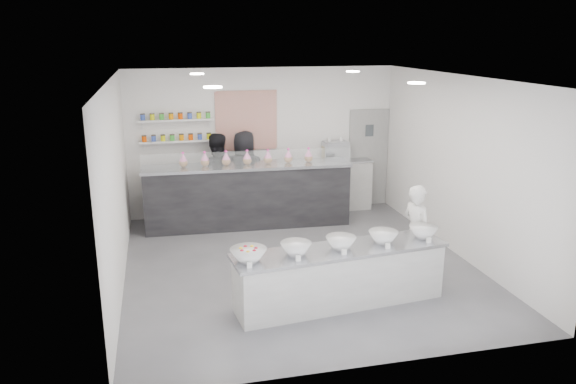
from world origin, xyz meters
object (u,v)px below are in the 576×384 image
Objects in this scene: prep_counter at (340,276)px; espresso_ledge at (337,185)px; staff_right at (245,175)px; espresso_machine at (335,151)px; back_bar at (248,195)px; woman_prep at (416,233)px; staff_left at (216,178)px.

prep_counter is 4.44m from espresso_ledge.
prep_counter is 4.13m from staff_right.
espresso_ledge is at bearing 0.00° from espresso_machine.
back_bar is 2.17m from espresso_machine.
espresso_machine is 1.99m from staff_right.
staff_right reaches higher than prep_counter.
prep_counter is at bearing -76.43° from back_bar.
prep_counter is at bearing 117.60° from staff_right.
espresso_ledge is 0.80× the size of staff_right.
prep_counter is 0.76× the size of back_bar.
woman_prep reaches higher than espresso_machine.
staff_left is at bearing 18.97° from woman_prep.
woman_prep is at bearing 138.17° from staff_right.
back_bar is at bearing -162.38° from espresso_ledge.
staff_left is 0.99× the size of staff_right.
back_bar is at bearing 94.52° from prep_counter.
staff_right is at bearing 12.33° from woman_prep.
staff_right is (0.02, 0.47, 0.29)m from back_bar.
staff_right reaches higher than back_bar.
staff_left reaches higher than back_bar.
staff_left is at bearing 100.77° from prep_counter.
prep_counter is 2.01× the size of woman_prep.
back_bar is 0.55m from staff_right.
espresso_machine is at bearing 66.78° from prep_counter.
woman_prep is 4.09m from staff_right.
staff_left reaches higher than prep_counter.
staff_right is (-2.01, -0.18, 0.37)m from espresso_ledge.
espresso_machine is (-0.06, 0.00, 0.73)m from espresso_ledge.
espresso_ledge is at bearing -176.03° from staff_left.
back_bar is at bearing -161.84° from espresso_machine.
prep_counter is at bearing 106.81° from staff_left.
espresso_machine is 0.29× the size of staff_left.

